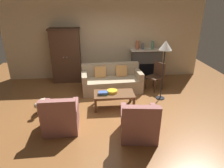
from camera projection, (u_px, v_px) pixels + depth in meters
name	position (u px, v px, depth m)	size (l,w,h in m)	color
ground_plane	(110.00, 108.00, 5.52)	(9.60, 9.60, 0.00)	brown
back_wall	(105.00, 41.00, 7.32)	(7.20, 0.10, 2.80)	beige
fireplace	(146.00, 63.00, 7.53)	(1.26, 0.48, 1.12)	#4C4947
armoire	(66.00, 55.00, 7.08)	(1.06, 0.57, 1.91)	#472D1E
couch	(112.00, 81.00, 6.52)	(1.97, 0.98, 0.86)	tan
coffee_table	(114.00, 95.00, 5.46)	(1.10, 0.60, 0.42)	brown
fruit_bowl	(112.00, 91.00, 5.45)	(0.29, 0.29, 0.08)	gold
book_stack	(103.00, 93.00, 5.35)	(0.26, 0.20, 0.08)	#427A4C
mantel_vase_terracotta	(137.00, 45.00, 7.21)	(0.14, 0.14, 0.31)	#A86042
mantel_vase_slate	(143.00, 46.00, 7.24)	(0.10, 0.10, 0.22)	#565B66
mantel_vase_jade	(152.00, 45.00, 7.26)	(0.10, 0.10, 0.28)	slate
armchair_near_left	(61.00, 117.00, 4.50)	(0.80, 0.79, 0.88)	#935B56
armchair_near_right	(139.00, 124.00, 4.26)	(0.85, 0.85, 0.88)	#935B56
side_chair_wooden	(157.00, 74.00, 6.57)	(0.61, 0.61, 0.90)	#472D1E
floor_lamp	(165.00, 49.00, 5.50)	(0.36, 0.36, 1.76)	black
dog	(41.00, 104.00, 5.23)	(0.26, 0.57, 0.39)	beige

